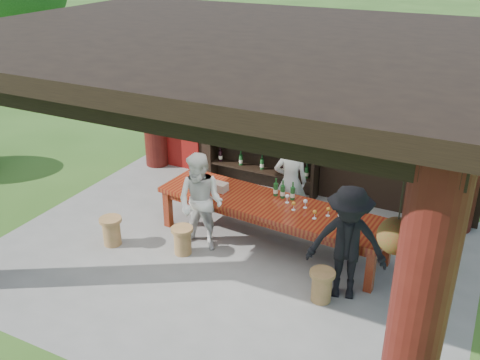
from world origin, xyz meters
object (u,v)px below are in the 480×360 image
at_px(wine_shelf, 262,142).
at_px(tasting_table, 271,210).
at_px(guest_man, 347,243).
at_px(napkin_basket, 220,187).
at_px(host, 290,182).
at_px(stool_near_left, 182,240).
at_px(guest_woman, 201,203).
at_px(stool_near_right, 322,285).
at_px(stool_far_left, 112,230).

distance_m(wine_shelf, tasting_table, 2.14).
xyz_separation_m(guest_man, napkin_basket, (-2.45, 0.84, -0.03)).
relative_size(host, napkin_basket, 6.04).
xyz_separation_m(wine_shelf, guest_man, (2.49, -2.65, -0.16)).
distance_m(stool_near_left, guest_man, 2.69).
bearing_deg(stool_near_left, guest_woman, 59.23).
relative_size(stool_near_right, napkin_basket, 1.81).
xyz_separation_m(stool_near_left, stool_far_left, (-1.19, -0.29, 0.01)).
relative_size(tasting_table, stool_near_left, 8.48).
bearing_deg(napkin_basket, stool_far_left, -137.93).
relative_size(tasting_table, host, 2.51).
height_order(wine_shelf, guest_man, wine_shelf).
xyz_separation_m(stool_near_right, napkin_basket, (-2.21, 1.09, 0.57)).
bearing_deg(stool_far_left, guest_man, 5.89).
height_order(stool_near_right, guest_man, guest_man).
relative_size(tasting_table, guest_man, 2.32).
height_order(stool_near_left, guest_man, guest_man).
xyz_separation_m(stool_near_right, host, (-1.25, 1.88, 0.54)).
bearing_deg(stool_far_left, guest_woman, 23.49).
bearing_deg(napkin_basket, guest_woman, -89.45).
distance_m(tasting_table, guest_woman, 1.15).
bearing_deg(guest_man, stool_near_left, 168.51).
height_order(tasting_table, stool_near_left, tasting_table).
distance_m(tasting_table, host, 0.84).
height_order(host, guest_man, guest_man).
bearing_deg(tasting_table, stool_near_left, -141.82).
relative_size(stool_near_left, stool_near_right, 0.99).
xyz_separation_m(stool_far_left, host, (2.32, 2.02, 0.53)).
distance_m(wine_shelf, stool_near_right, 3.75).
distance_m(wine_shelf, stool_far_left, 3.40).
bearing_deg(napkin_basket, guest_man, -18.86).
bearing_deg(tasting_table, wine_shelf, 118.65).
xyz_separation_m(tasting_table, stool_near_right, (1.24, -1.06, -0.39)).
relative_size(tasting_table, stool_near_right, 8.36).
distance_m(host, guest_man, 2.20).
relative_size(host, guest_man, 0.92).
relative_size(stool_near_left, guest_woman, 0.29).
bearing_deg(guest_woman, host, 54.02).
bearing_deg(stool_near_right, stool_far_left, -177.84).
height_order(wine_shelf, stool_far_left, wine_shelf).
relative_size(stool_far_left, napkin_basket, 1.86).
bearing_deg(napkin_basket, stool_near_right, -26.34).
xyz_separation_m(guest_woman, napkin_basket, (-0.01, 0.63, 0.00)).
xyz_separation_m(wine_shelf, tasting_table, (1.01, -1.85, -0.37)).
relative_size(stool_near_left, host, 0.30).
xyz_separation_m(stool_near_left, guest_man, (2.62, 0.10, 0.60)).
bearing_deg(stool_far_left, napkin_basket, 42.07).
bearing_deg(stool_near_right, host, 123.51).
xyz_separation_m(tasting_table, stool_far_left, (-2.33, -1.19, -0.38)).
xyz_separation_m(stool_near_right, guest_woman, (-2.20, 0.46, 0.57)).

